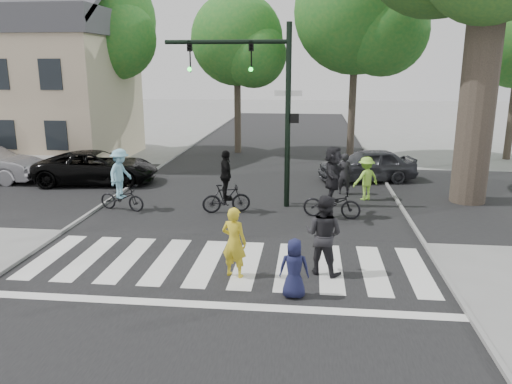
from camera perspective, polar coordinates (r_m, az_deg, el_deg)
ground at (r=11.36m, az=-4.21°, el=-10.04°), size 120.00×120.00×0.00m
road_stem at (r=16.00m, az=-1.01°, el=-2.69°), size 10.00×70.00×0.01m
road_cross at (r=18.87m, az=0.13°, el=-0.05°), size 70.00×10.00×0.01m
curb_left at (r=17.33m, az=-17.82°, el=-1.90°), size 0.10×70.00×0.10m
curb_right at (r=16.17m, az=17.07°, el=-2.99°), size 0.10×70.00×0.10m
crosswalk at (r=11.96m, az=-3.64°, el=-8.72°), size 10.00×3.85×0.01m
traffic_signal at (r=16.47m, az=0.71°, el=11.59°), size 4.45×0.29×6.00m
bg_tree_0 at (r=30.54m, az=-25.69°, el=15.69°), size 5.46×5.20×8.97m
bg_tree_1 at (r=27.84m, az=-17.12°, el=17.76°), size 6.09×5.80×9.80m
bg_tree_2 at (r=27.07m, az=-1.71°, el=16.62°), size 5.04×4.80×8.40m
bg_tree_3 at (r=25.66m, az=12.16°, el=19.05°), size 6.30×6.00×10.20m
house at (r=27.65m, az=-23.34°, el=11.33°), size 8.40×8.10×8.82m
pedestrian_woman at (r=11.25m, az=-2.51°, el=-5.77°), size 0.69×0.56×1.64m
pedestrian_child at (r=10.36m, az=4.39°, el=-8.71°), size 0.62×0.41×1.27m
pedestrian_adult at (r=11.48m, az=7.73°, el=-4.86°), size 1.12×1.02×1.87m
cyclist_left at (r=16.95m, az=-15.17°, el=0.88°), size 1.71×1.16×2.06m
cyclist_mid at (r=16.16m, az=-3.43°, el=0.54°), size 1.63×1.03×2.05m
cyclist_right at (r=15.69m, az=8.73°, el=0.64°), size 1.88×1.74×2.28m
car_suv at (r=21.20m, az=-17.71°, el=2.70°), size 5.03×2.78×1.33m
car_grey at (r=21.11m, az=12.54°, el=3.03°), size 4.24×2.42×1.36m
bystander_hivis at (r=18.12m, az=12.46°, el=1.53°), size 1.16×1.01×1.56m
bystander_dark at (r=18.73m, az=10.03°, el=2.05°), size 0.58×0.39×1.55m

